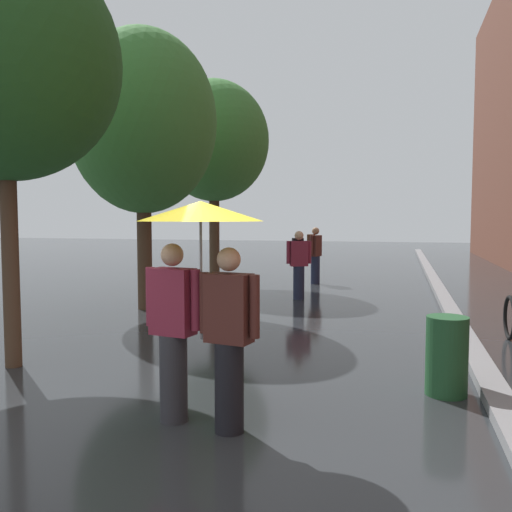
# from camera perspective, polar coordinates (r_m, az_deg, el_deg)

# --- Properties ---
(ground_plane) EXTENTS (80.00, 80.00, 0.00)m
(ground_plane) POSITION_cam_1_polar(r_m,az_deg,el_deg) (4.95, -13.37, -18.62)
(ground_plane) COLOR #26282B
(kerb_strip) EXTENTS (0.30, 36.00, 0.12)m
(kerb_strip) POSITION_cam_1_polar(r_m,az_deg,el_deg) (14.17, 18.96, -3.64)
(kerb_strip) COLOR slate
(kerb_strip) RESTS_ON ground
(street_tree_0) EXTENTS (2.85, 2.85, 5.32)m
(street_tree_0) POSITION_cam_1_polar(r_m,az_deg,el_deg) (7.70, -25.14, 18.17)
(street_tree_0) COLOR #473323
(street_tree_0) RESTS_ON ground
(street_tree_1) EXTENTS (3.03, 3.03, 5.74)m
(street_tree_1) POSITION_cam_1_polar(r_m,az_deg,el_deg) (11.56, -11.92, 13.68)
(street_tree_1) COLOR #473323
(street_tree_1) RESTS_ON ground
(street_tree_2) EXTENTS (3.10, 3.10, 5.76)m
(street_tree_2) POSITION_cam_1_polar(r_m,az_deg,el_deg) (15.49, -4.49, 12.00)
(street_tree_2) COLOR #473323
(street_tree_2) RESTS_ON ground
(couple_under_umbrella) EXTENTS (1.16, 1.13, 2.05)m
(couple_under_umbrella) POSITION_cam_1_polar(r_m,az_deg,el_deg) (4.86, -5.92, -2.15)
(couple_under_umbrella) COLOR #2D2D33
(couple_under_umbrella) RESTS_ON ground
(litter_bin) EXTENTS (0.44, 0.44, 0.85)m
(litter_bin) POSITION_cam_1_polar(r_m,az_deg,el_deg) (6.21, 19.56, -9.94)
(litter_bin) COLOR #1E4C28
(litter_bin) RESTS_ON ground
(pedestrian_walking_midground) EXTENTS (0.55, 0.42, 1.60)m
(pedestrian_walking_midground) POSITION_cam_1_polar(r_m,az_deg,el_deg) (12.58, 4.55, -0.73)
(pedestrian_walking_midground) COLOR #1E233D
(pedestrian_walking_midground) RESTS_ON ground
(pedestrian_walking_far) EXTENTS (0.40, 0.57, 1.63)m
(pedestrian_walking_far) POSITION_cam_1_polar(r_m,az_deg,el_deg) (15.60, 6.27, 0.24)
(pedestrian_walking_far) COLOR #1E233D
(pedestrian_walking_far) RESTS_ON ground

